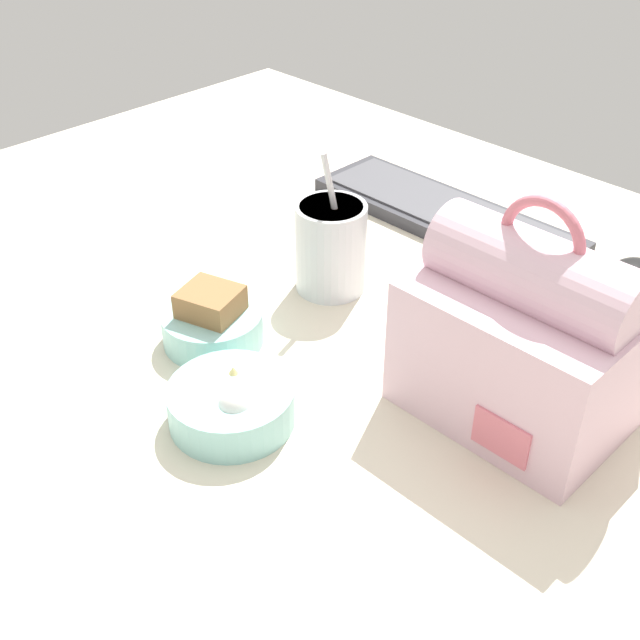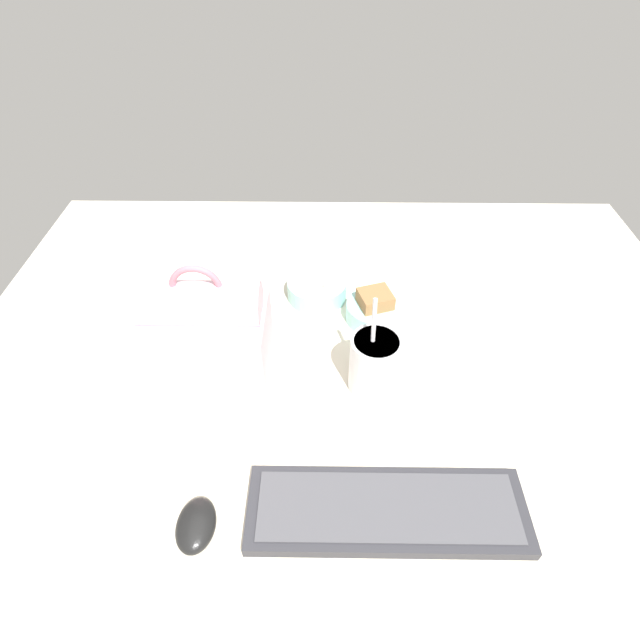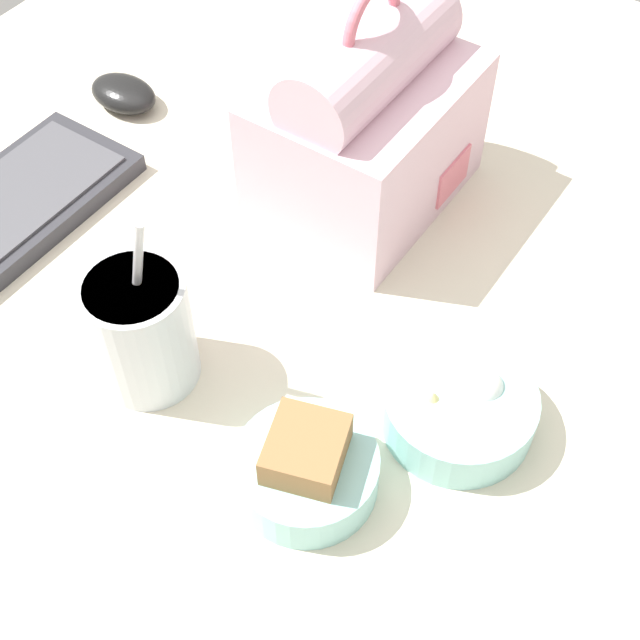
{
  "view_description": "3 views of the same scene",
  "coord_description": "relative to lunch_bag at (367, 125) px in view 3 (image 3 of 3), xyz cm",
  "views": [
    {
      "loc": [
        51.0,
        -51.3,
        53.74
      ],
      "look_at": [
        4.36,
        -4.64,
        7.0
      ],
      "focal_mm": 45.0,
      "sensor_mm": 36.0,
      "label": 1
    },
    {
      "loc": [
        3.57,
        60.77,
        68.04
      ],
      "look_at": [
        4.36,
        -4.64,
        7.0
      ],
      "focal_mm": 28.0,
      "sensor_mm": 36.0,
      "label": 2
    },
    {
      "loc": [
        -31.91,
        -29.4,
        62.24
      ],
      "look_at": [
        4.36,
        -4.64,
        7.0
      ],
      "focal_mm": 50.0,
      "sensor_mm": 36.0,
      "label": 3
    }
  ],
  "objects": [
    {
      "name": "computer_mouse",
      "position": [
        -2.62,
        28.5,
        -7.07
      ],
      "size": [
        5.26,
        7.75,
        2.92
      ],
      "color": "black",
      "rests_on": "desk_surface"
    },
    {
      "name": "desk_surface",
      "position": [
        -22.9,
        -2.94,
        -9.53
      ],
      "size": [
        140.0,
        110.0,
        2.0
      ],
      "color": "beige",
      "rests_on": "ground"
    },
    {
      "name": "bento_bowl_sandwich",
      "position": [
        -28.85,
        -13.41,
        -6.11
      ],
      "size": [
        10.75,
        10.75,
        6.47
      ],
      "color": "#93D1CC",
      "rests_on": "desk_surface"
    },
    {
      "name": "lunch_bag",
      "position": [
        0.0,
        0.0,
        0.0
      ],
      "size": [
        19.99,
        15.26,
        22.6
      ],
      "color": "beige",
      "rests_on": "desk_surface"
    },
    {
      "name": "bento_bowl_snacks",
      "position": [
        -17.77,
        -20.03,
        -6.41
      ],
      "size": [
        11.96,
        11.96,
        5.19
      ],
      "color": "#93D1CC",
      "rests_on": "desk_surface"
    },
    {
      "name": "soup_cup",
      "position": [
        -27.51,
        3.18,
        -2.94
      ],
      "size": [
        8.19,
        8.19,
        17.83
      ],
      "color": "silver",
      "rests_on": "desk_surface"
    }
  ]
}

